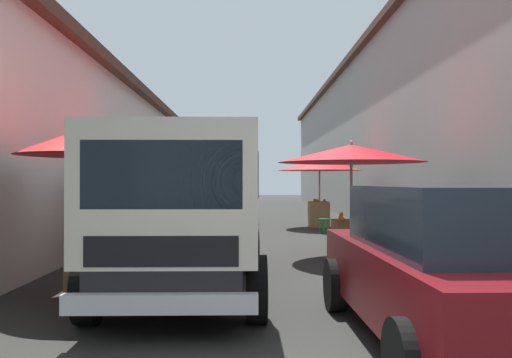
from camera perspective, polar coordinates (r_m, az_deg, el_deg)
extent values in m
plane|color=#282826|center=(15.68, 0.98, -5.76)|extent=(90.00, 90.00, 0.00)
cube|color=silver|center=(19.08, -21.56, 1.35)|extent=(49.50, 7.00, 4.07)
cube|color=#4C3328|center=(19.26, -21.55, 7.77)|extent=(49.80, 7.50, 0.24)
cube|color=gray|center=(19.53, 22.57, 4.74)|extent=(49.50, 7.00, 6.40)
cube|color=#4C3328|center=(20.10, 22.55, 14.22)|extent=(49.80, 7.50, 0.24)
cylinder|color=#9E9EA3|center=(7.33, -16.00, -3.02)|extent=(0.06, 0.06, 2.28)
cone|color=red|center=(7.34, -15.99, 4.16)|extent=(2.22, 2.22, 0.44)
sphere|color=#9E9EA3|center=(7.37, -15.99, 6.19)|extent=(0.07, 0.07, 0.07)
cube|color=olive|center=(7.60, -16.14, -8.78)|extent=(0.86, 0.75, 0.73)
sphere|color=orange|center=(7.33, -15.93, -5.85)|extent=(0.09, 0.09, 0.09)
sphere|color=orange|center=(7.63, -14.38, -5.63)|extent=(0.09, 0.09, 0.09)
sphere|color=orange|center=(7.69, -15.57, -5.59)|extent=(0.09, 0.09, 0.09)
sphere|color=orange|center=(7.49, -16.53, -5.73)|extent=(0.09, 0.09, 0.09)
sphere|color=orange|center=(7.79, -17.34, -5.52)|extent=(0.09, 0.09, 0.09)
cylinder|color=#9E9EA3|center=(10.17, -10.62, -2.56)|extent=(0.06, 0.06, 2.18)
cone|color=red|center=(10.17, -10.62, 2.28)|extent=(2.60, 2.60, 0.46)
sphere|color=#9E9EA3|center=(10.19, -10.62, 3.79)|extent=(0.07, 0.07, 0.07)
cube|color=#9E7547|center=(10.46, -11.29, -6.18)|extent=(0.74, 0.70, 0.84)
sphere|color=orange|center=(10.62, -11.86, -3.29)|extent=(0.09, 0.09, 0.09)
sphere|color=orange|center=(10.29, -11.91, -3.69)|extent=(0.09, 0.09, 0.09)
sphere|color=orange|center=(10.42, -11.92, -3.65)|extent=(0.09, 0.09, 0.09)
sphere|color=orange|center=(10.20, -11.65, -3.72)|extent=(0.09, 0.09, 0.09)
sphere|color=orange|center=(10.35, -12.51, -3.67)|extent=(0.09, 0.09, 0.09)
cylinder|color=#9E9EA3|center=(10.57, 10.12, -2.37)|extent=(0.06, 0.06, 2.22)
cone|color=red|center=(10.57, 10.12, 2.70)|extent=(2.87, 2.87, 0.35)
sphere|color=#9E9EA3|center=(10.59, 10.12, 3.86)|extent=(0.07, 0.07, 0.07)
cube|color=brown|center=(10.72, 10.02, -6.31)|extent=(0.89, 0.62, 0.73)
sphere|color=orange|center=(10.87, 9.02, -4.05)|extent=(0.09, 0.09, 0.09)
sphere|color=orange|center=(10.53, 10.75, -4.17)|extent=(0.09, 0.09, 0.09)
sphere|color=orange|center=(10.58, 10.46, -4.15)|extent=(0.09, 0.09, 0.09)
sphere|color=orange|center=(10.60, 10.52, -4.14)|extent=(0.09, 0.09, 0.09)
sphere|color=orange|center=(10.51, 9.17, -4.18)|extent=(0.09, 0.09, 0.09)
sphere|color=orange|center=(10.94, 9.09, -3.74)|extent=(0.09, 0.09, 0.09)
cylinder|color=#9E9EA3|center=(17.55, 6.79, -1.50)|extent=(0.06, 0.06, 2.25)
cone|color=red|center=(17.56, 6.79, 1.55)|extent=(2.74, 2.74, 0.39)
sphere|color=#9E9EA3|center=(17.57, 6.79, 2.31)|extent=(0.07, 0.07, 0.07)
cube|color=#9E7547|center=(17.77, 6.70, -3.76)|extent=(0.73, 0.65, 0.84)
sphere|color=orange|center=(17.79, 7.31, -2.25)|extent=(0.09, 0.09, 0.09)
sphere|color=orange|center=(17.97, 6.43, -2.23)|extent=(0.09, 0.09, 0.09)
sphere|color=orange|center=(17.56, 6.58, -2.28)|extent=(0.09, 0.09, 0.09)
sphere|color=orange|center=(17.89, 6.25, -2.24)|extent=(0.09, 0.09, 0.09)
cube|color=#600F14|center=(5.26, 20.52, -10.35)|extent=(3.92, 1.77, 0.64)
cube|color=#19232D|center=(5.05, 21.15, -3.91)|extent=(2.36, 1.54, 0.56)
cube|color=black|center=(7.08, 14.59, -9.56)|extent=(0.12, 1.65, 0.20)
cube|color=silver|center=(6.92, 9.85, -7.44)|extent=(0.06, 0.24, 0.14)
cube|color=silver|center=(7.24, 19.03, -7.10)|extent=(0.06, 0.24, 0.14)
cylinder|color=black|center=(6.33, 8.48, -11.13)|extent=(0.60, 0.21, 0.60)
cylinder|color=black|center=(6.84, 23.04, -10.29)|extent=(0.60, 0.21, 0.60)
cube|color=black|center=(7.35, -7.14, -8.04)|extent=(4.81, 1.49, 0.36)
cube|color=beige|center=(5.67, -8.85, -1.41)|extent=(1.54, 1.76, 1.40)
cube|color=#19232D|center=(4.94, -10.00, 0.47)|extent=(0.07, 1.47, 0.63)
cube|color=#19232D|center=(5.67, -8.85, 0.36)|extent=(1.05, 1.78, 0.45)
cube|color=black|center=(4.96, -10.02, -7.58)|extent=(0.07, 1.40, 0.28)
cube|color=silver|center=(4.97, -10.17, -12.97)|extent=(0.13, 1.75, 0.18)
cube|color=gray|center=(8.08, -0.71, -4.27)|extent=(3.16, 0.08, 0.50)
cube|color=gray|center=(8.24, -12.26, -4.19)|extent=(3.16, 0.08, 0.50)
cube|color=gray|center=(9.66, -5.67, -3.62)|extent=(0.07, 1.65, 0.50)
cylinder|color=black|center=(5.73, 0.03, -11.67)|extent=(0.72, 0.22, 0.72)
cylinder|color=black|center=(5.95, -17.40, -11.22)|extent=(0.72, 0.22, 0.72)
cylinder|color=black|center=(8.76, -0.39, -7.71)|extent=(0.72, 0.22, 0.72)
cylinder|color=black|center=(8.91, -11.82, -7.58)|extent=(0.72, 0.22, 0.72)
cylinder|color=#665B4C|center=(10.60, -1.86, -6.28)|extent=(0.14, 0.14, 0.77)
cylinder|color=#665B4C|center=(10.50, -2.52, -6.34)|extent=(0.14, 0.14, 0.77)
cube|color=white|center=(10.50, -2.19, -2.64)|extent=(0.45, 0.47, 0.58)
sphere|color=tan|center=(10.49, -2.19, -0.47)|extent=(0.21, 0.21, 0.21)
cylinder|color=white|center=(10.68, -1.07, -2.44)|extent=(0.08, 0.08, 0.52)
cylinder|color=white|center=(10.32, -3.35, -2.51)|extent=(0.08, 0.08, 0.52)
cylinder|color=navy|center=(19.01, -0.70, -3.59)|extent=(0.14, 0.14, 0.80)
cylinder|color=navy|center=(19.16, -0.47, -3.56)|extent=(0.14, 0.14, 0.80)
cube|color=#D8C666|center=(19.06, -0.58, -1.47)|extent=(0.51, 0.39, 0.60)
sphere|color=tan|center=(19.05, -0.58, -0.23)|extent=(0.22, 0.22, 0.22)
cylinder|color=#D8C666|center=(18.80, -0.98, -1.39)|extent=(0.08, 0.08, 0.54)
cylinder|color=#D8C666|center=(19.31, -0.20, -1.36)|extent=(0.08, 0.08, 0.54)
cylinder|color=black|center=(9.76, 19.76, -7.76)|extent=(0.45, 0.21, 0.44)
cylinder|color=black|center=(8.80, 24.73, -8.57)|extent=(0.45, 0.23, 0.44)
cube|color=silver|center=(9.23, 22.31, -7.88)|extent=(0.94, 0.52, 0.08)
ellipsoid|color=black|center=(8.96, 23.54, -5.72)|extent=(0.61, 0.41, 0.20)
cube|color=silver|center=(9.67, 19.94, -5.15)|extent=(0.22, 0.35, 0.56)
cylinder|color=silver|center=(9.61, 20.19, -4.58)|extent=(0.28, 0.13, 0.68)
cylinder|color=black|center=(9.52, 20.48, -2.51)|extent=(0.54, 0.19, 0.04)
cylinder|color=#1E8C3F|center=(15.53, 7.26, -4.26)|extent=(0.30, 0.30, 0.03)
cylinder|color=#1E8C3F|center=(15.65, 7.20, -4.99)|extent=(0.04, 0.04, 0.42)
cylinder|color=#1E8C3F|center=(15.53, 6.84, -5.03)|extent=(0.04, 0.04, 0.42)
cylinder|color=#1E8C3F|center=(15.43, 7.32, -5.06)|extent=(0.04, 0.04, 0.42)
cylinder|color=#1E8C3F|center=(15.56, 7.67, -5.02)|extent=(0.04, 0.04, 0.42)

